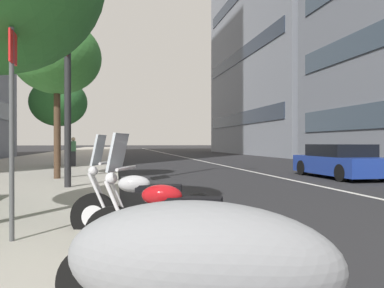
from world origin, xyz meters
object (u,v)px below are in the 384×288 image
Objects in this scene: car_mid_block_traffic at (340,162)px; parking_sign_by_curb at (12,113)px; pedestrian_on_plaza at (73,152)px; motorcycle_under_tarp at (143,208)px; motorcycle_mid_row at (195,263)px; motorcycle_nearest_camera at (173,226)px; street_tree_near_plaza_corner at (57,57)px; street_tree_far_plaza at (59,103)px.

car_mid_block_traffic is 12.93m from parking_sign_by_curb.
parking_sign_by_curb is at bearing 85.21° from pedestrian_on_plaza.
parking_sign_by_curb reaches higher than car_mid_block_traffic.
parking_sign_by_curb is at bearing 24.42° from motorcycle_under_tarp.
car_mid_block_traffic reaches higher than motorcycle_mid_row.
motorcycle_nearest_camera is at bearing 91.47° from pedestrian_on_plaza.
car_mid_block_traffic is (10.72, -8.05, 0.10)m from motorcycle_mid_row.
street_tree_near_plaza_corner reaches higher than pedestrian_on_plaza.
motorcycle_under_tarp is 0.79× the size of parking_sign_by_curb.
street_tree_near_plaza_corner reaches higher than motorcycle_under_tarp.
motorcycle_under_tarp is at bearing -62.07° from motorcycle_mid_row.
pedestrian_on_plaza is at bearing 3.43° from parking_sign_by_curb.
pedestrian_on_plaza is at bearing -56.89° from motorcycle_mid_row.
motorcycle_nearest_camera is at bearing -115.31° from parking_sign_by_curb.
motorcycle_nearest_camera is 2.45m from parking_sign_by_curb.
pedestrian_on_plaza is (7.17, 0.23, -3.38)m from street_tree_near_plaza_corner.
motorcycle_mid_row is at bearing -169.02° from street_tree_far_plaza.
car_mid_block_traffic is 11.18m from street_tree_near_plaza_corner.
motorcycle_mid_row is 0.50× the size of car_mid_block_traffic.
car_mid_block_traffic is at bearing -121.18° from street_tree_far_plaza.
parking_sign_by_curb is at bearing -28.88° from motorcycle_mid_row.
car_mid_block_traffic is 2.81× the size of pedestrian_on_plaza.
street_tree_far_plaza is (6.76, 0.92, -0.86)m from street_tree_near_plaza_corner.
pedestrian_on_plaza is at bearing -59.49° from motorcycle_nearest_camera.
parking_sign_by_curb is 15.69m from pedestrian_on_plaza.
motorcycle_under_tarp is 15.55m from street_tree_far_plaza.
parking_sign_by_curb is 8.88m from street_tree_near_plaza_corner.
car_mid_block_traffic is at bearing -49.95° from parking_sign_by_curb.
car_mid_block_traffic is at bearing -91.01° from street_tree_near_plaza_corner.
street_tree_far_plaza is at bearing 7.72° from street_tree_near_plaza_corner.
motorcycle_nearest_camera is 0.38× the size of street_tree_near_plaza_corner.
car_mid_block_traffic is at bearing -122.89° from motorcycle_under_tarp.
street_tree_near_plaza_corner is (10.91, 2.51, 3.76)m from motorcycle_mid_row.
motorcycle_nearest_camera is 0.77× the size of parking_sign_by_curb.
street_tree_far_plaza is (16.13, 3.51, 2.98)m from motorcycle_nearest_camera.
car_mid_block_traffic is 0.79× the size of street_tree_near_plaza_corner.
parking_sign_by_curb reaches higher than motorcycle_under_tarp.
street_tree_near_plaza_corner is at bearing -60.90° from motorcycle_under_tarp.
car_mid_block_traffic is (7.96, -8.22, 0.18)m from motorcycle_under_tarp.
street_tree_far_plaza reaches higher than parking_sign_by_curb.
motorcycle_nearest_camera reaches higher than car_mid_block_traffic.
street_tree_near_plaza_corner is 3.57× the size of pedestrian_on_plaza.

